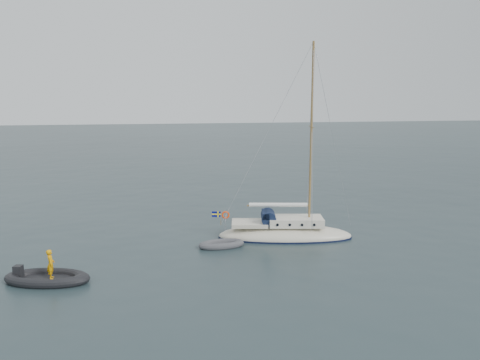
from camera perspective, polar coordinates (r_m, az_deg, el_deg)
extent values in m
plane|color=black|center=(27.71, 1.67, -7.92)|extent=(300.00, 300.00, 0.00)
ellipsoid|color=beige|center=(29.15, 5.52, -6.79)|extent=(8.20, 2.55, 1.37)
cube|color=beige|center=(29.10, 6.75, -4.93)|extent=(3.28, 1.73, 0.50)
cube|color=beige|center=(28.35, 1.32, -5.56)|extent=(2.19, 1.73, 0.23)
cylinder|color=#121C35|center=(28.54, 3.55, -4.65)|extent=(0.87, 1.50, 0.87)
cube|color=#121C35|center=(28.45, 3.20, -4.31)|extent=(0.41, 1.50, 0.36)
cylinder|color=olive|center=(28.54, 8.52, 5.36)|extent=(0.14, 0.14, 10.93)
cylinder|color=olive|center=(28.50, 8.54, 6.46)|extent=(0.05, 2.00, 0.05)
cylinder|color=olive|center=(28.54, 4.71, -3.17)|extent=(3.83, 0.09, 0.09)
cylinder|color=silver|center=(28.53, 4.71, -3.08)|extent=(3.56, 0.26, 0.26)
cylinder|color=#9D9DA5|center=(27.95, -1.59, -4.95)|extent=(0.04, 2.00, 0.04)
torus|color=#FF4108|center=(28.46, -1.89, -4.68)|extent=(0.49, 0.09, 0.49)
cylinder|color=olive|center=(27.92, -2.23, -5.17)|extent=(0.03, 0.03, 0.82)
cube|color=#060D65|center=(27.80, -2.79, -4.65)|extent=(0.55, 0.02, 0.35)
cube|color=yellow|center=(27.80, -2.79, -4.65)|extent=(0.56, 0.03, 0.08)
cube|color=yellow|center=(27.82, -2.59, -4.64)|extent=(0.08, 0.03, 0.36)
cylinder|color=black|center=(29.55, 4.01, -4.66)|extent=(0.16, 0.05, 0.16)
cylinder|color=black|center=(27.94, 5.04, -5.51)|extent=(0.16, 0.05, 0.16)
cylinder|color=black|center=(29.76, 5.36, -4.57)|extent=(0.16, 0.05, 0.16)
cylinder|color=black|center=(28.16, 6.46, -5.42)|extent=(0.16, 0.05, 0.16)
cylinder|color=black|center=(29.99, 6.69, -4.49)|extent=(0.16, 0.05, 0.16)
cylinder|color=black|center=(28.40, 7.85, -5.32)|extent=(0.16, 0.05, 0.16)
cylinder|color=black|center=(30.23, 8.00, -4.40)|extent=(0.16, 0.05, 0.16)
cylinder|color=black|center=(28.66, 9.23, -5.22)|extent=(0.16, 0.05, 0.16)
cube|color=#49494D|center=(27.29, -2.28, -7.95)|extent=(1.65, 0.68, 0.10)
cube|color=black|center=(24.00, -22.43, -11.13)|extent=(2.52, 1.05, 0.13)
cube|color=black|center=(24.17, -25.72, -10.40)|extent=(0.37, 0.37, 0.63)
imported|color=#EF9B06|center=(23.72, -22.05, -9.44)|extent=(0.51, 0.60, 1.40)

